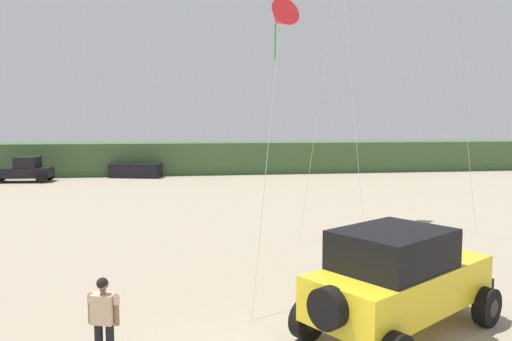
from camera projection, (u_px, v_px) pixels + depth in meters
name	position (u px, v px, depth m)	size (l,w,h in m)	color
dune_ridge	(227.00, 157.00, 45.63)	(90.00, 6.69, 2.85)	#426038
jeep	(400.00, 278.00, 9.91)	(4.97, 4.26, 2.26)	yellow
person_watching	(104.00, 317.00, 8.52)	(0.60, 0.40, 1.67)	#8C664C
distant_pickup	(22.00, 170.00, 37.04)	(4.67, 2.54, 1.98)	black
distant_sedan	(136.00, 170.00, 40.35)	(4.20, 1.70, 1.20)	black
kite_blue_swept	(280.00, 18.00, 13.26)	(1.96, 3.69, 8.00)	red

